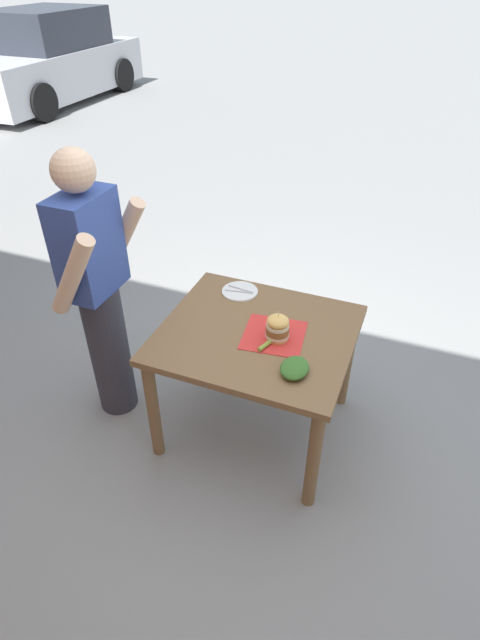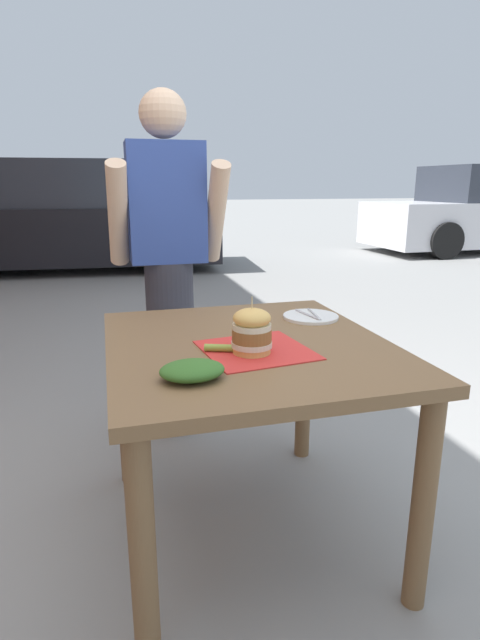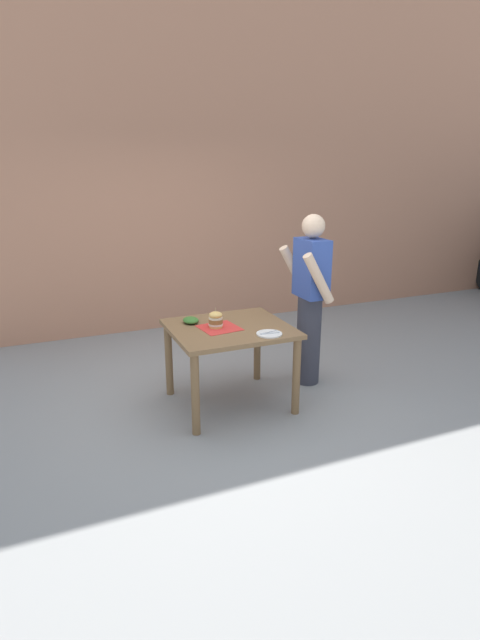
% 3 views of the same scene
% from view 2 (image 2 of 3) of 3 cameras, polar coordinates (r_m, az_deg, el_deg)
% --- Properties ---
extents(ground_plane, '(80.00, 80.00, 0.00)m').
position_cam_2_polar(ground_plane, '(2.05, 0.79, -22.84)').
color(ground_plane, gray).
extents(patio_table, '(0.94, 1.05, 0.75)m').
position_cam_2_polar(patio_table, '(1.74, 0.87, -6.21)').
color(patio_table, brown).
rests_on(patio_table, ground).
extents(serving_paper, '(0.36, 0.36, 0.00)m').
position_cam_2_polar(serving_paper, '(1.61, 1.90, -3.44)').
color(serving_paper, red).
rests_on(serving_paper, patio_table).
extents(sandwich, '(0.13, 0.13, 0.18)m').
position_cam_2_polar(sandwich, '(1.56, 1.36, -1.23)').
color(sandwich, '#E5B25B').
rests_on(sandwich, serving_paper).
extents(pickle_spear, '(0.10, 0.06, 0.02)m').
position_cam_2_polar(pickle_spear, '(1.58, -2.35, -3.20)').
color(pickle_spear, '#8EA83D').
rests_on(pickle_spear, serving_paper).
extents(side_plate_with_forks, '(0.22, 0.22, 0.02)m').
position_cam_2_polar(side_plate_with_forks, '(2.01, 8.08, 0.40)').
color(side_plate_with_forks, white).
rests_on(side_plate_with_forks, patio_table).
extents(side_salad, '(0.18, 0.14, 0.05)m').
position_cam_2_polar(side_salad, '(1.38, -5.50, -5.75)').
color(side_salad, '#386B28').
rests_on(side_salad, patio_table).
extents(diner_across_table, '(0.55, 0.35, 1.69)m').
position_cam_2_polar(diner_across_table, '(2.50, -8.17, 6.32)').
color(diner_across_table, '#33333D').
rests_on(diner_across_table, ground).
extents(parked_car_near_curb, '(4.33, 2.10, 1.60)m').
position_cam_2_polar(parked_car_near_curb, '(8.05, -17.88, 10.68)').
color(parked_car_near_curb, black).
rests_on(parked_car_near_curb, ground).
extents(parked_car_mid_block, '(4.21, 1.86, 1.60)m').
position_cam_2_polar(parked_car_mid_block, '(10.89, 25.65, 10.95)').
color(parked_car_mid_block, silver).
rests_on(parked_car_mid_block, ground).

